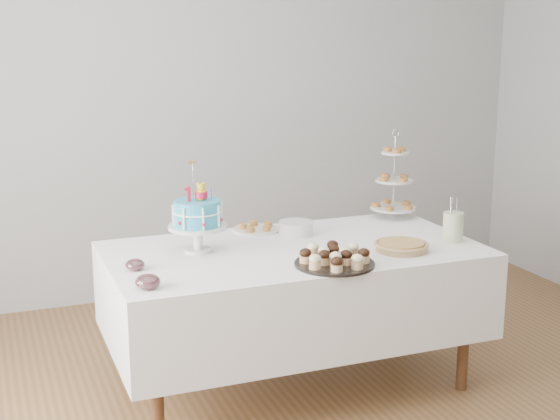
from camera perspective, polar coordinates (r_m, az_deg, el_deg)
name	(u,v)px	position (r m, az deg, el deg)	size (l,w,h in m)	color
floor	(316,409)	(4.07, 2.62, -14.36)	(5.00, 5.00, 0.00)	brown
walls	(319,145)	(3.65, 2.85, 4.77)	(5.04, 4.04, 2.70)	#A5A9AB
table	(294,290)	(4.11, 1.00, -5.84)	(1.92, 1.02, 0.77)	white
birthday_cake	(198,228)	(3.96, -6.03, -1.32)	(0.30, 0.30, 0.46)	silver
cupcake_tray	(335,257)	(3.75, 4.02, -3.42)	(0.39, 0.39, 0.09)	black
pie	(401,246)	(4.04, 8.87, -2.60)	(0.28, 0.28, 0.04)	tan
tiered_stand	(394,181)	(4.69, 8.35, 2.12)	(0.28, 0.28, 0.53)	silver
plate_stack	(296,228)	(4.29, 1.17, -1.34)	(0.19, 0.19, 0.07)	silver
pastry_plate	(256,228)	(4.38, -1.74, -1.31)	(0.26, 0.26, 0.04)	silver
jam_bowl_a	(148,282)	(3.47, -9.65, -5.21)	(0.11, 0.11, 0.07)	silver
jam_bowl_b	(135,265)	(3.74, -10.56, -3.97)	(0.09, 0.09, 0.05)	silver
utensil_pitcher	(453,226)	(4.25, 12.55, -1.13)	(0.11, 0.11, 0.24)	#ECE8CC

